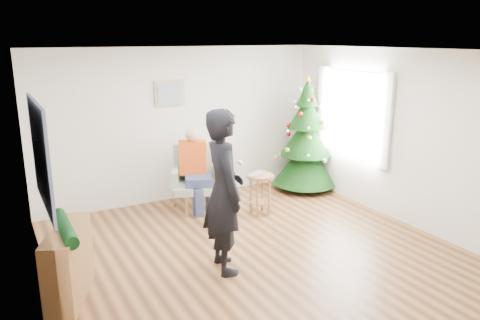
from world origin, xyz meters
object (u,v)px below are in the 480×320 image
stool (260,194)px  standing_man (224,192)px  console (69,264)px  christmas_tree (306,139)px  armchair (197,185)px

stool → standing_man: bearing=-134.2°
stool → console: (-3.09, -1.17, 0.07)m
christmas_tree → stool: (-1.39, -0.70, -0.62)m
armchair → christmas_tree: bearing=20.9°
console → standing_man: bearing=16.6°
christmas_tree → console: 4.88m
christmas_tree → armchair: christmas_tree is taller
stool → armchair: (-0.77, 0.74, 0.05)m
stool → armchair: armchair is taller
standing_man → console: (-1.77, 0.20, -0.59)m
christmas_tree → standing_man: christmas_tree is taller
standing_man → console: 1.87m
armchair → standing_man: bearing=-82.7°
stool → standing_man: (-1.33, -1.36, 0.66)m
armchair → standing_man: size_ratio=0.52×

